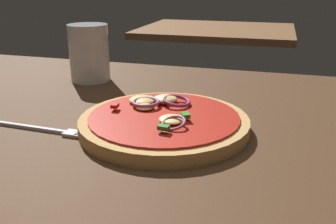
# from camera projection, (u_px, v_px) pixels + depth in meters

# --- Properties ---
(dining_table) EXTENTS (1.39, 0.82, 0.03)m
(dining_table) POSITION_uv_depth(u_px,v_px,m) (124.00, 138.00, 0.54)
(dining_table) COLOR #4C301C
(dining_table) RESTS_ON ground
(pizza) EXTENTS (0.24, 0.24, 0.03)m
(pizza) POSITION_uv_depth(u_px,v_px,m) (164.00, 122.00, 0.54)
(pizza) COLOR tan
(pizza) RESTS_ON dining_table
(fork) EXTENTS (0.20, 0.02, 0.01)m
(fork) POSITION_uv_depth(u_px,v_px,m) (46.00, 130.00, 0.53)
(fork) COLOR silver
(fork) RESTS_ON dining_table
(beer_glass) EXTENTS (0.08, 0.08, 0.12)m
(beer_glass) POSITION_uv_depth(u_px,v_px,m) (89.00, 56.00, 0.78)
(beer_glass) COLOR silver
(beer_glass) RESTS_ON dining_table
(background_table) EXTENTS (0.65, 0.52, 0.03)m
(background_table) POSITION_uv_depth(u_px,v_px,m) (217.00, 31.00, 1.61)
(background_table) COLOR brown
(background_table) RESTS_ON ground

